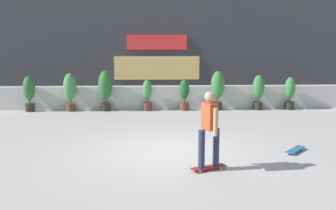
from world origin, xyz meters
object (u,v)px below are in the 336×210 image
object	(u,v)px
potted_plant_5	(218,87)
potted_plant_6	(258,90)
skateboard_near_camera	(295,150)
potted_plant_7	(290,92)
potted_plant_0	(29,91)
skater_by_wall_right	(209,127)
potted_plant_3	(147,94)
potted_plant_4	(184,94)
potted_plant_1	(70,89)
potted_plant_2	(105,87)

from	to	relation	value
potted_plant_5	potted_plant_6	size ratio (longest dim) A/B	1.11
skateboard_near_camera	potted_plant_5	bearing A→B (deg)	99.51
potted_plant_7	potted_plant_0	bearing A→B (deg)	-180.00
potted_plant_7	skater_by_wall_right	world-z (taller)	skater_by_wall_right
potted_plant_7	skateboard_near_camera	distance (m)	6.18
potted_plant_3	potted_plant_6	world-z (taller)	potted_plant_6
potted_plant_4	potted_plant_6	size ratio (longest dim) A/B	0.89
potted_plant_5	skateboard_near_camera	xyz separation A→B (m)	(0.98, -5.84, -0.83)
potted_plant_1	potted_plant_5	size ratio (longest dim) A/B	0.96
potted_plant_2	skater_by_wall_right	world-z (taller)	skater_by_wall_right
potted_plant_4	potted_plant_5	xyz separation A→B (m)	(1.30, -0.00, 0.23)
potted_plant_2	potted_plant_4	size ratio (longest dim) A/B	1.27
potted_plant_0	skateboard_near_camera	bearing A→B (deg)	-35.36
potted_plant_7	skater_by_wall_right	distance (m)	8.27
potted_plant_6	skateboard_near_camera	size ratio (longest dim) A/B	1.88
potted_plant_1	potted_plant_6	world-z (taller)	potted_plant_1
potted_plant_2	potted_plant_7	xyz separation A→B (m)	(7.22, 0.00, -0.21)
potted_plant_1	skateboard_near_camera	xyz separation A→B (m)	(6.68, -5.84, -0.79)
skater_by_wall_right	potted_plant_4	bearing A→B (deg)	89.41
potted_plant_5	potted_plant_4	bearing A→B (deg)	180.00
skater_by_wall_right	skateboard_near_camera	world-z (taller)	skater_by_wall_right
skateboard_near_camera	potted_plant_2	bearing A→B (deg)	132.37
potted_plant_0	potted_plant_7	distance (m)	10.12
potted_plant_0	skateboard_near_camera	distance (m)	10.13
potted_plant_5	skater_by_wall_right	distance (m)	7.23
potted_plant_1	potted_plant_3	size ratio (longest dim) A/B	1.23
potted_plant_0	potted_plant_6	distance (m)	8.87
potted_plant_4	potted_plant_3	bearing A→B (deg)	180.00
potted_plant_1	skater_by_wall_right	xyz separation A→B (m)	(4.33, -7.10, 0.09)
potted_plant_2	skateboard_near_camera	xyz separation A→B (m)	(5.33, -5.84, -0.85)
potted_plant_1	potted_plant_3	distance (m)	2.97
potted_plant_2	potted_plant_7	bearing A→B (deg)	0.00
potted_plant_0	potted_plant_1	xyz separation A→B (m)	(1.55, 0.00, 0.08)
potted_plant_0	potted_plant_7	world-z (taller)	potted_plant_0
potted_plant_5	potted_plant_7	xyz separation A→B (m)	(2.87, 0.00, -0.19)
potted_plant_4	skater_by_wall_right	bearing A→B (deg)	-90.59
potted_plant_4	skateboard_near_camera	world-z (taller)	potted_plant_4
potted_plant_3	potted_plant_4	xyz separation A→B (m)	(1.45, 0.00, 0.02)
potted_plant_6	potted_plant_7	xyz separation A→B (m)	(1.25, 0.00, -0.07)
potted_plant_1	potted_plant_5	distance (m)	5.70
potted_plant_2	skater_by_wall_right	distance (m)	7.70
potted_plant_1	potted_plant_4	distance (m)	4.41
potted_plant_7	potted_plant_1	bearing A→B (deg)	-180.00
potted_plant_4	potted_plant_5	distance (m)	1.32
potted_plant_1	potted_plant_0	bearing A→B (deg)	180.00
potted_plant_6	skateboard_near_camera	xyz separation A→B (m)	(-0.64, -5.84, -0.71)
potted_plant_1	potted_plant_5	world-z (taller)	potted_plant_5
potted_plant_1	skateboard_near_camera	world-z (taller)	potted_plant_1
potted_plant_7	skateboard_near_camera	world-z (taller)	potted_plant_7
potted_plant_2	potted_plant_0	bearing A→B (deg)	180.00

